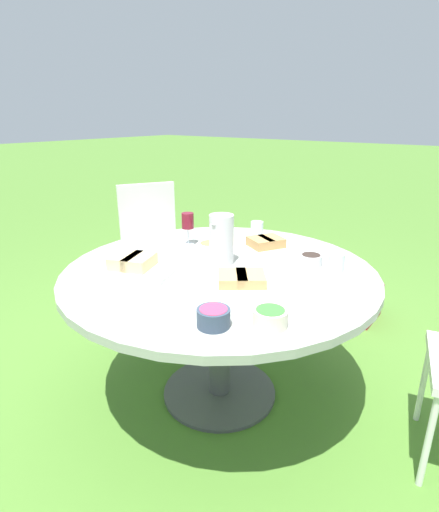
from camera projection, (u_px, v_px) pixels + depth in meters
ground_plane at (220, 392)px, 2.10m from camera, size 40.00×40.00×0.00m
dining_table at (220, 287)px, 1.90m from camera, size 1.45×1.45×0.70m
chair_near_right at (152, 233)px, 3.04m from camera, size 0.59×0.58×0.89m
water_pitcher at (221, 239)px, 1.89m from camera, size 0.13×0.12×0.24m
wine_glass at (188, 222)px, 2.16m from camera, size 0.07×0.07×0.18m
platter_bread_main at (246, 282)px, 1.65m from camera, size 0.39×0.40×0.06m
platter_charcuterie at (136, 265)px, 1.82m from camera, size 0.34×0.38×0.08m
platter_sandwich_side at (268, 245)px, 2.11m from camera, size 0.36×0.32×0.07m
bowl_fries at (211, 248)px, 2.05m from camera, size 0.13×0.13×0.06m
bowl_salad at (270, 317)px, 1.34m from camera, size 0.12×0.12×0.06m
bowl_olives at (311, 259)px, 1.89m from camera, size 0.11×0.11×0.05m
bowl_dip_red at (213, 316)px, 1.34m from camera, size 0.11×0.11×0.07m
cup_water_near at (257, 229)px, 2.35m from camera, size 0.07×0.07×0.09m
cup_water_far at (337, 262)px, 1.82m from camera, size 0.07×0.07×0.08m
handbag at (366, 303)px, 2.81m from camera, size 0.30×0.14×0.37m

